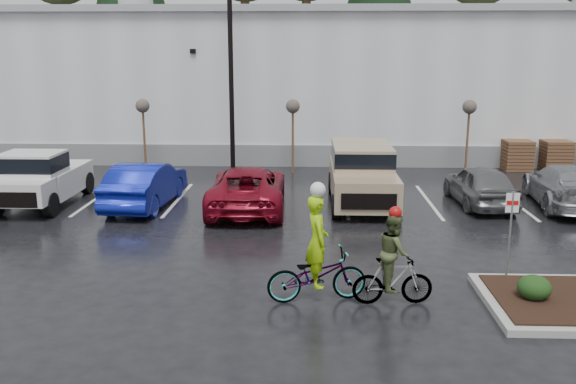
{
  "coord_description": "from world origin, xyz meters",
  "views": [
    {
      "loc": [
        -0.75,
        -13.2,
        5.32
      ],
      "look_at": [
        -1.37,
        3.81,
        1.3
      ],
      "focal_mm": 38.0,
      "sensor_mm": 36.0,
      "label": 1
    }
  ],
  "objects_px": {
    "pallet_stack_a": "(517,155)",
    "pallet_stack_b": "(555,155)",
    "sapling_east": "(469,111)",
    "car_far_silver": "(566,186)",
    "sapling_west": "(143,110)",
    "suv_tan": "(362,176)",
    "car_blue": "(145,184)",
    "lamppost": "(230,39)",
    "car_grey": "(480,185)",
    "pickup_white": "(45,176)",
    "cyclist_olive": "(393,269)",
    "cyclist_hivis": "(317,265)",
    "car_red": "(248,188)",
    "fire_lane_sign": "(510,226)",
    "sapling_mid": "(293,110)"
  },
  "relations": [
    {
      "from": "pickup_white",
      "to": "sapling_mid",
      "type": "bearing_deg",
      "value": 33.58
    },
    {
      "from": "fire_lane_sign",
      "to": "suv_tan",
      "type": "relative_size",
      "value": 0.43
    },
    {
      "from": "sapling_east",
      "to": "car_far_silver",
      "type": "distance_m",
      "value": 6.2
    },
    {
      "from": "car_far_silver",
      "to": "cyclist_hivis",
      "type": "distance_m",
      "value": 12.02
    },
    {
      "from": "car_red",
      "to": "pallet_stack_b",
      "type": "bearing_deg",
      "value": -152.65
    },
    {
      "from": "sapling_mid",
      "to": "suv_tan",
      "type": "relative_size",
      "value": 0.63
    },
    {
      "from": "pallet_stack_a",
      "to": "car_far_silver",
      "type": "distance_m",
      "value": 6.52
    },
    {
      "from": "sapling_west",
      "to": "sapling_east",
      "type": "distance_m",
      "value": 14.0
    },
    {
      "from": "sapling_mid",
      "to": "cyclist_hivis",
      "type": "relative_size",
      "value": 1.22
    },
    {
      "from": "pickup_white",
      "to": "car_grey",
      "type": "xyz_separation_m",
      "value": [
        15.18,
        0.27,
        -0.27
      ]
    },
    {
      "from": "sapling_west",
      "to": "car_blue",
      "type": "bearing_deg",
      "value": -74.96
    },
    {
      "from": "car_grey",
      "to": "cyclist_olive",
      "type": "height_order",
      "value": "cyclist_olive"
    },
    {
      "from": "car_far_silver",
      "to": "car_blue",
      "type": "bearing_deg",
      "value": 8.59
    },
    {
      "from": "lamppost",
      "to": "car_red",
      "type": "bearing_deg",
      "value": -77.6
    },
    {
      "from": "sapling_mid",
      "to": "car_blue",
      "type": "distance_m",
      "value": 7.97
    },
    {
      "from": "car_far_silver",
      "to": "cyclist_olive",
      "type": "height_order",
      "value": "cyclist_olive"
    },
    {
      "from": "lamppost",
      "to": "pallet_stack_b",
      "type": "distance_m",
      "value": 15.19
    },
    {
      "from": "pickup_white",
      "to": "car_blue",
      "type": "bearing_deg",
      "value": -5.01
    },
    {
      "from": "suv_tan",
      "to": "car_far_silver",
      "type": "relative_size",
      "value": 1.0
    },
    {
      "from": "sapling_east",
      "to": "fire_lane_sign",
      "type": "bearing_deg",
      "value": -99.75
    },
    {
      "from": "suv_tan",
      "to": "cyclist_olive",
      "type": "height_order",
      "value": "cyclist_olive"
    },
    {
      "from": "sapling_east",
      "to": "cyclist_hivis",
      "type": "height_order",
      "value": "sapling_east"
    },
    {
      "from": "sapling_east",
      "to": "car_grey",
      "type": "bearing_deg",
      "value": -98.89
    },
    {
      "from": "pallet_stack_b",
      "to": "cyclist_olive",
      "type": "height_order",
      "value": "cyclist_olive"
    },
    {
      "from": "fire_lane_sign",
      "to": "cyclist_olive",
      "type": "relative_size",
      "value": 1.02
    },
    {
      "from": "sapling_west",
      "to": "car_blue",
      "type": "xyz_separation_m",
      "value": [
        1.61,
        -5.97,
        -1.95
      ]
    },
    {
      "from": "pallet_stack_a",
      "to": "pallet_stack_b",
      "type": "relative_size",
      "value": 1.0
    },
    {
      "from": "sapling_west",
      "to": "car_grey",
      "type": "xyz_separation_m",
      "value": [
        13.16,
        -5.39,
        -2.02
      ]
    },
    {
      "from": "cyclist_olive",
      "to": "sapling_west",
      "type": "bearing_deg",
      "value": 28.03
    },
    {
      "from": "pickup_white",
      "to": "cyclist_hivis",
      "type": "distance_m",
      "value": 12.51
    },
    {
      "from": "car_blue",
      "to": "cyclist_olive",
      "type": "bearing_deg",
      "value": 137.1
    },
    {
      "from": "lamppost",
      "to": "car_blue",
      "type": "relative_size",
      "value": 1.97
    },
    {
      "from": "car_grey",
      "to": "sapling_west",
      "type": "bearing_deg",
      "value": -25.52
    },
    {
      "from": "suv_tan",
      "to": "car_blue",
      "type": "bearing_deg",
      "value": -176.58
    },
    {
      "from": "car_red",
      "to": "cyclist_hivis",
      "type": "xyz_separation_m",
      "value": [
        2.26,
        -7.6,
        0.06
      ]
    },
    {
      "from": "sapling_west",
      "to": "car_red",
      "type": "relative_size",
      "value": 0.6
    },
    {
      "from": "pallet_stack_a",
      "to": "car_far_silver",
      "type": "relative_size",
      "value": 0.26
    },
    {
      "from": "sapling_east",
      "to": "pickup_white",
      "type": "relative_size",
      "value": 0.62
    },
    {
      "from": "cyclist_hivis",
      "to": "cyclist_olive",
      "type": "height_order",
      "value": "cyclist_hivis"
    },
    {
      "from": "sapling_west",
      "to": "pallet_stack_a",
      "type": "xyz_separation_m",
      "value": [
        16.5,
        1.0,
        -2.05
      ]
    },
    {
      "from": "pallet_stack_a",
      "to": "cyclist_hivis",
      "type": "bearing_deg",
      "value": -121.42
    },
    {
      "from": "car_grey",
      "to": "pallet_stack_b",
      "type": "bearing_deg",
      "value": -131.53
    },
    {
      "from": "sapling_east",
      "to": "car_far_silver",
      "type": "relative_size",
      "value": 0.63
    },
    {
      "from": "lamppost",
      "to": "pickup_white",
      "type": "xyz_separation_m",
      "value": [
        -6.02,
        -4.66,
        -4.71
      ]
    },
    {
      "from": "pickup_white",
      "to": "car_red",
      "type": "xyz_separation_m",
      "value": [
        7.18,
        -0.6,
        -0.24
      ]
    },
    {
      "from": "lamppost",
      "to": "sapling_mid",
      "type": "height_order",
      "value": "lamppost"
    },
    {
      "from": "sapling_west",
      "to": "pallet_stack_b",
      "type": "height_order",
      "value": "sapling_west"
    },
    {
      "from": "pallet_stack_b",
      "to": "car_far_silver",
      "type": "height_order",
      "value": "car_far_silver"
    },
    {
      "from": "suv_tan",
      "to": "car_grey",
      "type": "height_order",
      "value": "suv_tan"
    },
    {
      "from": "sapling_east",
      "to": "car_blue",
      "type": "bearing_deg",
      "value": -154.27
    }
  ]
}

